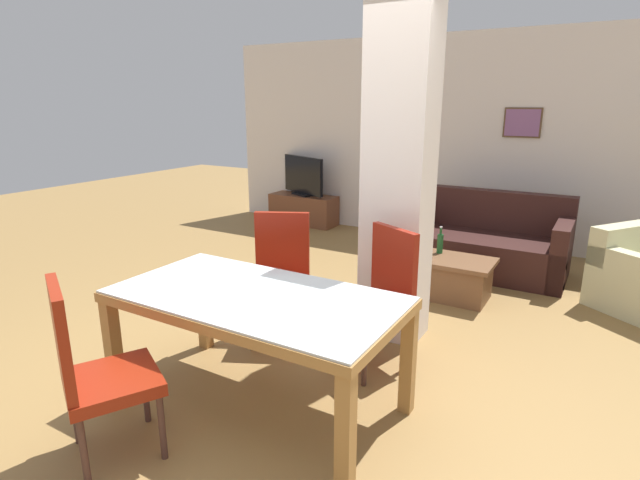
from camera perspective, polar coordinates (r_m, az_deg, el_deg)
ground_plane at (r=3.36m, az=-6.93°, el=-18.07°), size 18.00×18.00×0.00m
back_wall at (r=6.93m, az=16.17°, el=10.83°), size 7.20×0.09×2.70m
divider_pillar at (r=3.88m, az=9.02°, el=7.90°), size 0.49×0.36×2.70m
dining_table at (r=3.07m, az=-7.30°, el=-8.68°), size 1.75×0.92×0.75m
dining_chair_far_left at (r=3.99m, az=-4.52°, el=-3.79°), size 0.62×0.62×1.01m
dining_chair_near_left at (r=2.90m, az=-24.54°, el=-13.08°), size 0.62×0.62×1.01m
dining_chair_far_right at (r=3.58m, az=6.85°, el=-6.18°), size 0.62×0.62×1.01m
sofa at (r=5.91m, az=18.17°, el=-0.49°), size 1.76×0.87×0.87m
coffee_table at (r=5.01m, az=15.17°, el=-4.24°), size 0.70×0.53×0.39m
bottle at (r=5.09m, az=13.56°, el=-0.32°), size 0.06×0.06×0.27m
tv_stand at (r=7.77m, az=-1.90°, el=3.51°), size 1.06×0.40×0.46m
tv_screen at (r=7.68m, az=-1.93°, el=7.27°), size 0.88×0.41×0.59m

